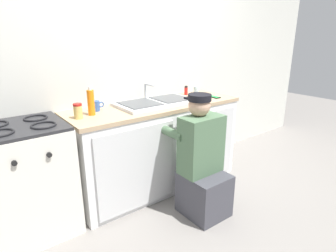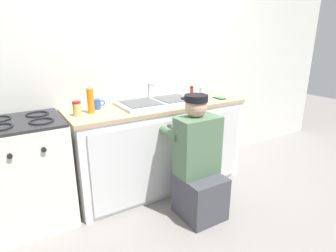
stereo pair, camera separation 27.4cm
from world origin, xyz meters
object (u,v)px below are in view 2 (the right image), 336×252
object	(u,v)px
cell_phone	(219,98)
condiment_jar	(77,109)
water_glass	(202,92)
sink_double_basin	(158,102)
stove_range	(29,173)
plumber_person	(198,168)
coffee_mug	(97,104)
spice_bottle_red	(192,91)
soap_bottle_orange	(91,100)

from	to	relation	value
cell_phone	condiment_jar	world-z (taller)	condiment_jar
water_glass	sink_double_basin	bearing A→B (deg)	-173.43
stove_range	plumber_person	bearing A→B (deg)	-26.71
stove_range	condiment_jar	distance (m)	0.68
stove_range	cell_phone	world-z (taller)	stove_range
stove_range	cell_phone	distance (m)	2.01
coffee_mug	spice_bottle_red	bearing A→B (deg)	2.56
sink_double_basin	plumber_person	distance (m)	0.81
cell_phone	spice_bottle_red	bearing A→B (deg)	117.04
sink_double_basin	coffee_mug	distance (m)	0.61
water_glass	condiment_jar	bearing A→B (deg)	-175.92
plumber_person	condiment_jar	size ratio (longest dim) A/B	8.63
sink_double_basin	condiment_jar	bearing A→B (deg)	-177.83
soap_bottle_orange	coffee_mug	world-z (taller)	soap_bottle_orange
soap_bottle_orange	spice_bottle_red	xyz separation A→B (m)	(1.22, 0.16, -0.06)
sink_double_basin	stove_range	world-z (taller)	sink_double_basin
soap_bottle_orange	spice_bottle_red	size ratio (longest dim) A/B	2.38
stove_range	coffee_mug	size ratio (longest dim) A/B	7.49
soap_bottle_orange	condiment_jar	xyz separation A→B (m)	(-0.13, -0.03, -0.05)
plumber_person	spice_bottle_red	size ratio (longest dim) A/B	10.52
sink_double_basin	spice_bottle_red	world-z (taller)	sink_double_basin
plumber_person	sink_double_basin	bearing A→B (deg)	93.34
water_glass	condiment_jar	world-z (taller)	condiment_jar
sink_double_basin	soap_bottle_orange	xyz separation A→B (m)	(-0.68, 0.00, 0.09)
plumber_person	spice_bottle_red	distance (m)	1.08
condiment_jar	sink_double_basin	bearing A→B (deg)	2.17
cell_phone	spice_bottle_red	xyz separation A→B (m)	(-0.15, 0.30, 0.04)
plumber_person	coffee_mug	bearing A→B (deg)	129.60
sink_double_basin	condiment_jar	world-z (taller)	sink_double_basin
soap_bottle_orange	sink_double_basin	bearing A→B (deg)	-0.26
soap_bottle_orange	cell_phone	size ratio (longest dim) A/B	1.79
coffee_mug	cell_phone	bearing A→B (deg)	-11.04
sink_double_basin	cell_phone	size ratio (longest dim) A/B	5.71
cell_phone	condiment_jar	size ratio (longest dim) A/B	1.09
stove_range	sink_double_basin	bearing A→B (deg)	0.10
plumber_person	soap_bottle_orange	size ratio (longest dim) A/B	4.42
sink_double_basin	soap_bottle_orange	bearing A→B (deg)	179.74
stove_range	coffee_mug	xyz separation A→B (m)	(0.66, 0.11, 0.49)
condiment_jar	cell_phone	bearing A→B (deg)	-4.16
plumber_person	cell_phone	xyz separation A→B (m)	(0.66, 0.51, 0.46)
coffee_mug	cell_phone	distance (m)	1.31
coffee_mug	cell_phone	world-z (taller)	coffee_mug
stove_range	spice_bottle_red	bearing A→B (deg)	5.22
plumber_person	soap_bottle_orange	world-z (taller)	soap_bottle_orange
stove_range	water_glass	world-z (taller)	water_glass
spice_bottle_red	sink_double_basin	bearing A→B (deg)	-163.34
cell_phone	spice_bottle_red	distance (m)	0.34
stove_range	condiment_jar	size ratio (longest dim) A/B	7.37
soap_bottle_orange	water_glass	world-z (taller)	soap_bottle_orange
coffee_mug	cell_phone	xyz separation A→B (m)	(1.29, -0.25, -0.04)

